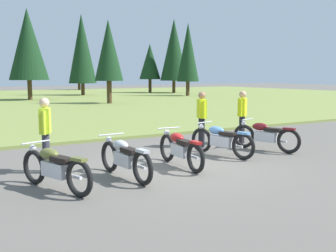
% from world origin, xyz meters
% --- Properties ---
extents(ground_plane, '(140.00, 140.00, 0.00)m').
position_xyz_m(ground_plane, '(0.00, 0.00, 0.00)').
color(ground_plane, '#605B54').
extents(grass_moorland, '(80.00, 44.00, 0.10)m').
position_xyz_m(grass_moorland, '(0.00, 26.30, 0.05)').
color(grass_moorland, olive).
rests_on(grass_moorland, ground).
extents(motorcycle_olive, '(0.93, 2.00, 0.88)m').
position_xyz_m(motorcycle_olive, '(-3.13, -0.53, 0.44)').
color(motorcycle_olive, black).
rests_on(motorcycle_olive, ground).
extents(motorcycle_silver, '(0.62, 2.10, 0.88)m').
position_xyz_m(motorcycle_silver, '(-1.62, -0.35, 0.44)').
color(motorcycle_silver, black).
rests_on(motorcycle_silver, ground).
extents(motorcycle_red, '(0.62, 2.10, 0.88)m').
position_xyz_m(motorcycle_red, '(-0.05, -0.06, 0.44)').
color(motorcycle_red, black).
rests_on(motorcycle_red, ground).
extents(motorcycle_sky_blue, '(0.77, 2.06, 0.88)m').
position_xyz_m(motorcycle_sky_blue, '(1.58, 0.48, 0.44)').
color(motorcycle_sky_blue, black).
rests_on(motorcycle_sky_blue, ground).
extents(motorcycle_maroon, '(0.90, 2.01, 0.88)m').
position_xyz_m(motorcycle_maroon, '(3.16, 0.46, 0.44)').
color(motorcycle_maroon, black).
rests_on(motorcycle_maroon, ground).
extents(rider_with_back_turned, '(0.33, 0.52, 1.67)m').
position_xyz_m(rider_with_back_turned, '(1.94, 1.89, 0.95)').
color(rider_with_back_turned, black).
rests_on(rider_with_back_turned, ground).
extents(rider_in_hivis_vest, '(0.33, 0.52, 1.67)m').
position_xyz_m(rider_in_hivis_vest, '(-2.92, 1.01, 0.95)').
color(rider_in_hivis_vest, '#2D2D38').
rests_on(rider_in_hivis_vest, ground).
extents(rider_near_row_end, '(0.46, 0.39, 1.67)m').
position_xyz_m(rider_near_row_end, '(3.36, 1.71, 0.95)').
color(rider_near_row_end, black).
rests_on(rider_near_row_end, ground).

